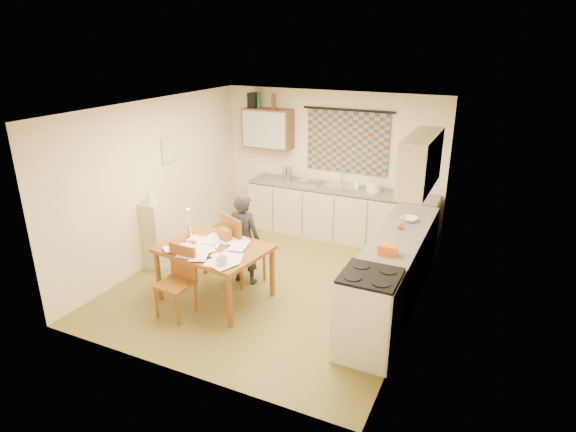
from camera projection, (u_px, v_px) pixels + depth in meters
The scene contains 44 objects.
floor at pixel (274, 281), 7.03m from camera, with size 4.00×4.50×0.02m, color brown.
ceiling at pixel (272, 106), 6.15m from camera, with size 4.00×4.50×0.02m, color white.
wall_back at pixel (331, 163), 8.50m from camera, with size 4.00×0.02×2.50m, color beige.
wall_front at pixel (169, 267), 4.67m from camera, with size 4.00×0.02×2.50m, color beige.
wall_left at pixel (157, 182), 7.39m from camera, with size 0.02×4.50×2.50m, color beige.
wall_right at pixel (422, 222), 5.79m from camera, with size 0.02×4.50×2.50m, color beige.
window_blind at pixel (347, 142), 8.21m from camera, with size 1.45×0.03×1.05m, color navy.
curtain_rod at pixel (348, 110), 8.00m from camera, with size 0.04×0.04×1.60m, color black.
wall_cabinet at pixel (268, 128), 8.62m from camera, with size 0.90×0.34×0.70m, color brown.
wall_cabinet_glass at pixel (264, 130), 8.47m from camera, with size 0.84×0.02×0.64m, color #99B2A5.
upper_cabinet_right at pixel (421, 162), 6.12m from camera, with size 0.34×1.30×0.70m, color tan.
framed_print at pixel (173, 148), 7.55m from camera, with size 0.04×0.50×0.40m, color beige.
print_canvas at pixel (174, 148), 7.54m from camera, with size 0.01×0.42×0.32m, color white.
counter_back at pixel (339, 213), 8.40m from camera, with size 3.30×0.62×0.92m.
counter_right at pixel (394, 273), 6.28m from camera, with size 0.62×2.95×0.92m.
stove at pixel (368, 315), 5.24m from camera, with size 0.64×0.64×0.99m.
sink at pixel (339, 189), 8.27m from camera, with size 0.55×0.45×0.10m, color silver.
tap at pixel (342, 177), 8.36m from camera, with size 0.03×0.03×0.28m, color silver.
dish_rack at pixel (310, 182), 8.45m from camera, with size 0.35×0.30×0.06m, color silver.
kettle at pixel (287, 174), 8.60m from camera, with size 0.18×0.18×0.24m, color silver.
mixing_bowl at pixel (374, 187), 7.98m from camera, with size 0.24×0.24×0.16m, color white.
soap_bottle at pixel (357, 184), 8.14m from camera, with size 0.08×0.09×0.17m, color white.
bowl at pixel (409, 219), 6.73m from camera, with size 0.24×0.24×0.06m, color white.
orange_bag at pixel (388, 250), 5.69m from camera, with size 0.22×0.16×0.12m, color orange.
fruit_orange at pixel (400, 225), 6.45m from camera, with size 0.10×0.10×0.10m, color orange.
speaker at pixel (254, 100), 8.56m from camera, with size 0.16×0.20×0.26m, color black.
bottle_green at pixel (259, 100), 8.52m from camera, with size 0.07×0.07×0.26m, color #195926.
bottle_brown at pixel (273, 101), 8.40m from camera, with size 0.07×0.07×0.26m, color brown.
dining_table at pixel (216, 272), 6.45m from camera, with size 1.47×1.20×0.75m.
chair_far at pixel (244, 260), 6.93m from camera, with size 0.62×0.62×1.04m.
chair_near at pixel (177, 295), 6.09m from camera, with size 0.43×0.43×0.90m.
person at pixel (244, 239), 6.77m from camera, with size 0.51×0.35×1.34m, color black.
shelf_stand at pixel (155, 236), 7.27m from camera, with size 0.32×0.30×1.04m, color tan.
lampshade at pixel (151, 196), 7.05m from camera, with size 0.20×0.20×0.22m, color beige.
letter_rack at pixel (225, 235), 6.51m from camera, with size 0.22×0.10×0.16m, color brown.
mug at pixel (222, 261), 5.80m from camera, with size 0.14×0.14×0.11m, color white.
magazine at pixel (177, 245), 6.36m from camera, with size 0.22×0.29×0.03m, color maroon.
book at pixel (186, 242), 6.47m from camera, with size 0.22×0.26×0.02m, color orange.
orange_box at pixel (180, 248), 6.25m from camera, with size 0.12×0.08×0.04m, color orange.
eyeglasses at pixel (207, 257), 6.02m from camera, with size 0.13×0.04×0.02m, color black.
candle_holder at pixel (190, 231), 6.61m from camera, with size 0.06×0.06×0.18m, color silver.
candle at pixel (187, 217), 6.55m from camera, with size 0.02×0.02×0.22m, color white.
candle_flame at pixel (189, 209), 6.49m from camera, with size 0.02×0.02×0.02m, color #FFCC66.
papers at pixel (211, 248), 6.26m from camera, with size 1.16×1.04×0.03m.
Camera 1 is at (2.83, -5.57, 3.35)m, focal length 30.00 mm.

